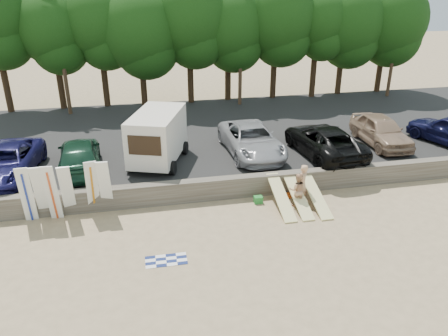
# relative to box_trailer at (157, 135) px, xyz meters

# --- Properties ---
(ground) EXTENTS (120.00, 120.00, 0.00)m
(ground) POSITION_rel_box_trailer_xyz_m (4.62, -6.13, -2.16)
(ground) COLOR tan
(ground) RESTS_ON ground
(seawall) EXTENTS (44.00, 0.50, 1.00)m
(seawall) POSITION_rel_box_trailer_xyz_m (4.62, -3.13, -1.66)
(seawall) COLOR #6B6356
(seawall) RESTS_ON ground
(parking_lot) EXTENTS (44.00, 14.50, 0.70)m
(parking_lot) POSITION_rel_box_trailer_xyz_m (4.62, 4.37, -1.81)
(parking_lot) COLOR #282828
(parking_lot) RESTS_ON ground
(treeline) EXTENTS (33.92, 6.45, 9.18)m
(treeline) POSITION_rel_box_trailer_xyz_m (5.56, 11.35, 4.33)
(treeline) COLOR #382616
(treeline) RESTS_ON parking_lot
(utility_poles) EXTENTS (25.80, 0.26, 9.00)m
(utility_poles) POSITION_rel_box_trailer_xyz_m (6.62, 9.87, 3.27)
(utility_poles) COLOR #473321
(utility_poles) RESTS_ON parking_lot
(box_trailer) EXTENTS (3.34, 4.54, 2.61)m
(box_trailer) POSITION_rel_box_trailer_xyz_m (0.00, 0.00, 0.00)
(box_trailer) COLOR silver
(box_trailer) RESTS_ON parking_lot
(car_0) EXTENTS (2.95, 5.62, 1.51)m
(car_0) POSITION_rel_box_trailer_xyz_m (-7.07, -0.30, -0.71)
(car_0) COLOR #151446
(car_0) RESTS_ON parking_lot
(car_1) EXTENTS (2.33, 4.98, 1.65)m
(car_1) POSITION_rel_box_trailer_xyz_m (-3.78, -0.24, -0.64)
(car_1) COLOR #123323
(car_1) RESTS_ON parking_lot
(car_2) EXTENTS (2.79, 5.66, 1.55)m
(car_2) POSITION_rel_box_trailer_xyz_m (4.90, 0.22, -0.69)
(car_2) COLOR #9B9BA0
(car_2) RESTS_ON parking_lot
(car_3) EXTENTS (3.05, 5.84, 1.57)m
(car_3) POSITION_rel_box_trailer_xyz_m (8.60, -0.66, -0.68)
(car_3) COLOR black
(car_3) RESTS_ON parking_lot
(car_4) EXTENTS (2.06, 4.82, 1.62)m
(car_4) POSITION_rel_box_trailer_xyz_m (12.36, 0.15, -0.65)
(car_4) COLOR #9C7D63
(car_4) RESTS_ON parking_lot
(surfboard_upright_0) EXTENTS (0.55, 0.58, 2.57)m
(surfboard_upright_0) POSITION_rel_box_trailer_xyz_m (-5.56, -3.67, -0.88)
(surfboard_upright_0) COLOR white
(surfboard_upright_0) RESTS_ON ground
(surfboard_upright_1) EXTENTS (0.51, 0.71, 2.53)m
(surfboard_upright_1) POSITION_rel_box_trailer_xyz_m (-5.04, -3.56, -0.90)
(surfboard_upright_1) COLOR white
(surfboard_upright_1) RESTS_ON ground
(surfboard_upright_2) EXTENTS (0.54, 0.55, 2.57)m
(surfboard_upright_2) POSITION_rel_box_trailer_xyz_m (-4.58, -3.72, -0.88)
(surfboard_upright_2) COLOR white
(surfboard_upright_2) RESTS_ON ground
(surfboard_upright_3) EXTENTS (0.55, 0.85, 2.50)m
(surfboard_upright_3) POSITION_rel_box_trailer_xyz_m (-4.00, -3.60, -0.91)
(surfboard_upright_3) COLOR white
(surfboard_upright_3) RESTS_ON ground
(surfboard_upright_4) EXTENTS (0.60, 0.69, 2.55)m
(surfboard_upright_4) POSITION_rel_box_trailer_xyz_m (-3.00, -3.49, -0.89)
(surfboard_upright_4) COLOR white
(surfboard_upright_4) RESTS_ON ground
(surfboard_upright_5) EXTENTS (0.54, 0.73, 2.53)m
(surfboard_upright_5) POSITION_rel_box_trailer_xyz_m (-2.48, -3.51, -0.90)
(surfboard_upright_5) COLOR white
(surfboard_upright_5) RESTS_ON ground
(surfboard_low_0) EXTENTS (0.56, 2.87, 1.02)m
(surfboard_low_0) POSITION_rel_box_trailer_xyz_m (5.00, -4.53, -1.65)
(surfboard_low_0) COLOR beige
(surfboard_low_0) RESTS_ON ground
(surfboard_low_1) EXTENTS (0.56, 2.88, 0.99)m
(surfboard_low_1) POSITION_rel_box_trailer_xyz_m (5.77, -4.54, -1.67)
(surfboard_low_1) COLOR beige
(surfboard_low_1) RESTS_ON ground
(surfboard_low_2) EXTENTS (0.56, 2.89, 0.94)m
(surfboard_low_2) POSITION_rel_box_trailer_xyz_m (6.58, -4.63, -1.69)
(surfboard_low_2) COLOR beige
(surfboard_low_2) RESTS_ON ground
(beachgoer_a) EXTENTS (0.79, 0.76, 1.83)m
(beachgoer_a) POSITION_rel_box_trailer_xyz_m (6.05, -4.26, -1.25)
(beachgoer_a) COLOR tan
(beachgoer_a) RESTS_ON ground
(beachgoer_b) EXTENTS (0.87, 0.75, 1.55)m
(beachgoer_b) POSITION_rel_box_trailer_xyz_m (5.73, -4.54, -1.39)
(beachgoer_b) COLOR tan
(beachgoer_b) RESTS_ON ground
(cooler) EXTENTS (0.38, 0.31, 0.32)m
(cooler) POSITION_rel_box_trailer_xyz_m (4.13, -3.95, -2.00)
(cooler) COLOR #227D2E
(cooler) RESTS_ON ground
(gear_bag) EXTENTS (0.33, 0.29, 0.22)m
(gear_bag) POSITION_rel_box_trailer_xyz_m (5.73, -3.73, -2.05)
(gear_bag) COLOR #C54E17
(gear_bag) RESTS_ON ground
(beach_towel) EXTENTS (1.51, 1.51, 0.00)m
(beach_towel) POSITION_rel_box_trailer_xyz_m (-0.31, -7.49, -2.16)
(beach_towel) COLOR white
(beach_towel) RESTS_ON ground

